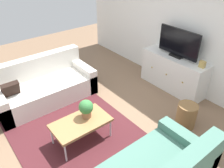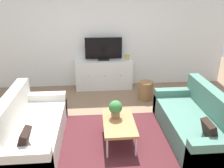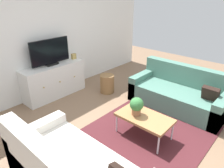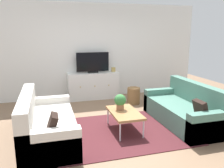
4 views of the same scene
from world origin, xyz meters
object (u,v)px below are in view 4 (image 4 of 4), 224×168
object	(u,v)px
couch_left_side	(44,125)
flat_screen_tv	(93,63)
coffee_table	(124,113)
tv_console	(93,86)
mantel_clock	(113,70)
wicker_basket	(134,96)
couch_right_side	(186,110)
potted_plant	(120,101)

from	to	relation	value
couch_left_side	flat_screen_tv	distance (m)	2.87
couch_left_side	coffee_table	bearing A→B (deg)	-1.01
coffee_table	tv_console	world-z (taller)	tv_console
couch_left_side	mantel_clock	world-z (taller)	mantel_clock
wicker_basket	flat_screen_tv	bearing A→B (deg)	139.51
couch_right_side	wicker_basket	size ratio (longest dim) A/B	4.42
flat_screen_tv	wicker_basket	world-z (taller)	flat_screen_tv
mantel_clock	potted_plant	bearing A→B (deg)	-103.00
couch_right_side	wicker_basket	xyz separation A→B (m)	(-0.56, 1.59, -0.06)
couch_right_side	coffee_table	size ratio (longest dim) A/B	2.14
tv_console	potted_plant	bearing A→B (deg)	-87.88
tv_console	mantel_clock	size ratio (longest dim) A/B	11.16
coffee_table	flat_screen_tv	size ratio (longest dim) A/B	0.97
flat_screen_tv	potted_plant	bearing A→B (deg)	-87.90
mantel_clock	wicker_basket	distance (m)	1.05
potted_plant	flat_screen_tv	distance (m)	2.33
couch_left_side	flat_screen_tv	world-z (taller)	flat_screen_tv
couch_left_side	wicker_basket	world-z (taller)	couch_left_side
wicker_basket	couch_right_side	bearing A→B (deg)	-70.41
tv_console	mantel_clock	xyz separation A→B (m)	(0.61, 0.00, 0.44)
tv_console	flat_screen_tv	distance (m)	0.67
couch_right_side	wicker_basket	world-z (taller)	couch_right_side
tv_console	wicker_basket	distance (m)	1.24
coffee_table	tv_console	distance (m)	2.40
tv_console	coffee_table	bearing A→B (deg)	-86.96
potted_plant	flat_screen_tv	xyz separation A→B (m)	(-0.08, 2.28, 0.48)
couch_left_side	potted_plant	size ratio (longest dim) A/B	6.22
potted_plant	coffee_table	bearing A→B (deg)	-72.43
couch_left_side	mantel_clock	size ratio (longest dim) A/B	14.88
couch_left_side	couch_right_side	xyz separation A→B (m)	(2.88, 0.00, 0.00)
couch_left_side	coffee_table	distance (m)	1.50
couch_right_side	potted_plant	distance (m)	1.46
coffee_table	potted_plant	distance (m)	0.25
mantel_clock	couch_right_side	bearing A→B (deg)	-69.14
flat_screen_tv	mantel_clock	bearing A→B (deg)	-1.89
couch_right_side	flat_screen_tv	bearing A→B (deg)	122.24
couch_left_side	tv_console	distance (m)	2.75
couch_left_side	potted_plant	world-z (taller)	couch_left_side
couch_left_side	flat_screen_tv	bearing A→B (deg)	60.16
couch_left_side	wicker_basket	xyz separation A→B (m)	(2.32, 1.59, -0.06)
tv_console	flat_screen_tv	world-z (taller)	flat_screen_tv
coffee_table	potted_plant	world-z (taller)	potted_plant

